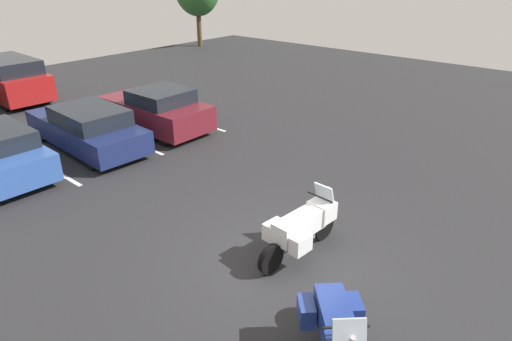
% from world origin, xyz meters
% --- Properties ---
extents(ground, '(44.00, 44.00, 0.10)m').
position_xyz_m(ground, '(0.00, 0.00, -0.05)').
color(ground, '#262628').
extents(motorcycle_touring, '(2.26, 0.97, 1.34)m').
position_xyz_m(motorcycle_touring, '(0.44, -0.19, 0.63)').
color(motorcycle_touring, black).
rests_on(motorcycle_touring, ground).
extents(motorcycle_second, '(1.61, 1.55, 1.38)m').
position_xyz_m(motorcycle_second, '(-1.53, -2.16, 0.65)').
color(motorcycle_second, black).
rests_on(motorcycle_second, ground).
extents(car_navy, '(2.02, 4.95, 1.40)m').
position_xyz_m(car_navy, '(0.68, 8.35, 0.68)').
color(car_navy, navy).
rests_on(car_navy, ground).
extents(car_maroon, '(2.01, 4.24, 1.52)m').
position_xyz_m(car_maroon, '(3.20, 8.05, 0.73)').
color(car_maroon, maroon).
rests_on(car_maroon, ground).
extents(car_far_red, '(2.06, 4.85, 1.83)m').
position_xyz_m(car_far_red, '(1.48, 16.06, 0.93)').
color(car_far_red, maroon).
rests_on(car_far_red, ground).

